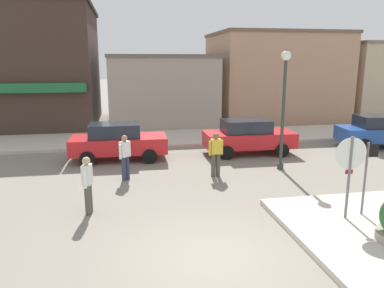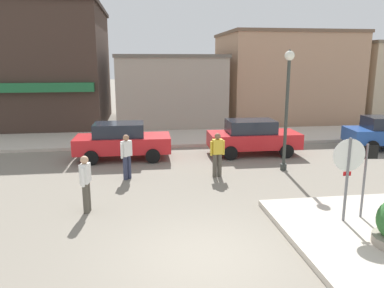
{
  "view_description": "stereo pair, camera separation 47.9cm",
  "coord_description": "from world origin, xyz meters",
  "px_view_note": "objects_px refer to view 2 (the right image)",
  "views": [
    {
      "loc": [
        -1.81,
        -7.09,
        4.13
      ],
      "look_at": [
        0.3,
        4.5,
        1.5
      ],
      "focal_mm": 35.0,
      "sensor_mm": 36.0,
      "label": 1
    },
    {
      "loc": [
        -1.33,
        -7.17,
        4.13
      ],
      "look_at": [
        0.3,
        4.5,
        1.5
      ],
      "focal_mm": 35.0,
      "sensor_mm": 36.0,
      "label": 2
    }
  ],
  "objects_px": {
    "parked_car_nearest": "(122,140)",
    "pedestrian_kerb_side": "(217,154)",
    "lamp_post": "(287,93)",
    "stop_sign": "(348,169)",
    "pedestrian_crossing_near": "(127,155)",
    "pedestrian_crossing_far": "(86,182)",
    "parked_car_second": "(253,137)",
    "one_way_sign": "(365,173)"
  },
  "relations": [
    {
      "from": "one_way_sign",
      "to": "pedestrian_crossing_far",
      "type": "xyz_separation_m",
      "value": [
        -7.16,
        1.71,
        -0.46
      ]
    },
    {
      "from": "one_way_sign",
      "to": "pedestrian_kerb_side",
      "type": "height_order",
      "value": "one_way_sign"
    },
    {
      "from": "pedestrian_kerb_side",
      "to": "stop_sign",
      "type": "bearing_deg",
      "value": -62.69
    },
    {
      "from": "parked_car_nearest",
      "to": "pedestrian_crossing_far",
      "type": "distance_m",
      "value": 5.77
    },
    {
      "from": "stop_sign",
      "to": "lamp_post",
      "type": "relative_size",
      "value": 0.51
    },
    {
      "from": "pedestrian_crossing_near",
      "to": "pedestrian_crossing_far",
      "type": "xyz_separation_m",
      "value": [
        -1.03,
        -2.85,
        0.0
      ]
    },
    {
      "from": "parked_car_second",
      "to": "pedestrian_crossing_near",
      "type": "height_order",
      "value": "pedestrian_crossing_near"
    },
    {
      "from": "lamp_post",
      "to": "stop_sign",
      "type": "bearing_deg",
      "value": -94.33
    },
    {
      "from": "lamp_post",
      "to": "pedestrian_kerb_side",
      "type": "xyz_separation_m",
      "value": [
        -2.72,
        -0.49,
        -2.09
      ]
    },
    {
      "from": "parked_car_second",
      "to": "pedestrian_kerb_side",
      "type": "distance_m",
      "value": 3.8
    },
    {
      "from": "stop_sign",
      "to": "parked_car_nearest",
      "type": "distance_m",
      "value": 9.59
    },
    {
      "from": "stop_sign",
      "to": "parked_car_second",
      "type": "distance_m",
      "value": 7.62
    },
    {
      "from": "one_way_sign",
      "to": "parked_car_second",
      "type": "distance_m",
      "value": 7.48
    },
    {
      "from": "lamp_post",
      "to": "parked_car_nearest",
      "type": "bearing_deg",
      "value": 157.62
    },
    {
      "from": "parked_car_nearest",
      "to": "pedestrian_kerb_side",
      "type": "bearing_deg",
      "value": -41.0
    },
    {
      "from": "one_way_sign",
      "to": "parked_car_second",
      "type": "xyz_separation_m",
      "value": [
        -0.65,
        7.44,
        -0.52
      ]
    },
    {
      "from": "stop_sign",
      "to": "pedestrian_crossing_far",
      "type": "height_order",
      "value": "stop_sign"
    },
    {
      "from": "parked_car_nearest",
      "to": "pedestrian_kerb_side",
      "type": "xyz_separation_m",
      "value": [
        3.51,
        -3.05,
        0.06
      ]
    },
    {
      "from": "pedestrian_crossing_far",
      "to": "parked_car_second",
      "type": "bearing_deg",
      "value": 41.38
    },
    {
      "from": "lamp_post",
      "to": "pedestrian_crossing_far",
      "type": "height_order",
      "value": "lamp_post"
    },
    {
      "from": "lamp_post",
      "to": "parked_car_second",
      "type": "xyz_separation_m",
      "value": [
        -0.46,
        2.57,
        -2.15
      ]
    },
    {
      "from": "one_way_sign",
      "to": "lamp_post",
      "type": "xyz_separation_m",
      "value": [
        -0.19,
        4.86,
        1.63
      ]
    },
    {
      "from": "parked_car_nearest",
      "to": "pedestrian_crossing_near",
      "type": "height_order",
      "value": "pedestrian_crossing_near"
    },
    {
      "from": "pedestrian_kerb_side",
      "to": "parked_car_second",
      "type": "bearing_deg",
      "value": 53.62
    },
    {
      "from": "parked_car_nearest",
      "to": "stop_sign",
      "type": "bearing_deg",
      "value": -52.34
    },
    {
      "from": "one_way_sign",
      "to": "lamp_post",
      "type": "distance_m",
      "value": 5.13
    },
    {
      "from": "stop_sign",
      "to": "parked_car_nearest",
      "type": "height_order",
      "value": "stop_sign"
    },
    {
      "from": "pedestrian_crossing_near",
      "to": "parked_car_nearest",
      "type": "bearing_deg",
      "value": 95.62
    },
    {
      "from": "one_way_sign",
      "to": "parked_car_nearest",
      "type": "xyz_separation_m",
      "value": [
        -6.41,
        7.43,
        -0.52
      ]
    },
    {
      "from": "lamp_post",
      "to": "parked_car_second",
      "type": "distance_m",
      "value": 3.38
    },
    {
      "from": "one_way_sign",
      "to": "stop_sign",
      "type": "bearing_deg",
      "value": -165.28
    },
    {
      "from": "stop_sign",
      "to": "parked_car_nearest",
      "type": "xyz_separation_m",
      "value": [
        -5.85,
        7.58,
        -0.71
      ]
    },
    {
      "from": "parked_car_second",
      "to": "one_way_sign",
      "type": "bearing_deg",
      "value": -85.0
    },
    {
      "from": "pedestrian_crossing_far",
      "to": "lamp_post",
      "type": "bearing_deg",
      "value": 24.38
    },
    {
      "from": "one_way_sign",
      "to": "lamp_post",
      "type": "relative_size",
      "value": 0.46
    },
    {
      "from": "pedestrian_crossing_near",
      "to": "pedestrian_crossing_far",
      "type": "height_order",
      "value": "same"
    },
    {
      "from": "parked_car_nearest",
      "to": "parked_car_second",
      "type": "height_order",
      "value": "same"
    },
    {
      "from": "parked_car_second",
      "to": "stop_sign",
      "type": "bearing_deg",
      "value": -89.38
    },
    {
      "from": "pedestrian_kerb_side",
      "to": "one_way_sign",
      "type": "bearing_deg",
      "value": -56.42
    },
    {
      "from": "stop_sign",
      "to": "one_way_sign",
      "type": "height_order",
      "value": "stop_sign"
    },
    {
      "from": "stop_sign",
      "to": "pedestrian_crossing_far",
      "type": "relative_size",
      "value": 1.43
    },
    {
      "from": "parked_car_second",
      "to": "pedestrian_kerb_side",
      "type": "bearing_deg",
      "value": -126.38
    }
  ]
}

